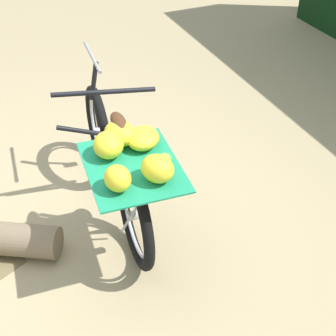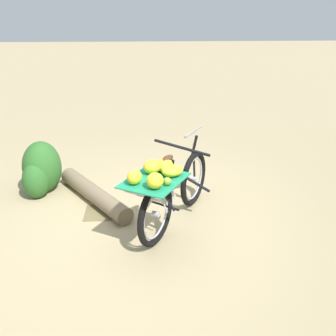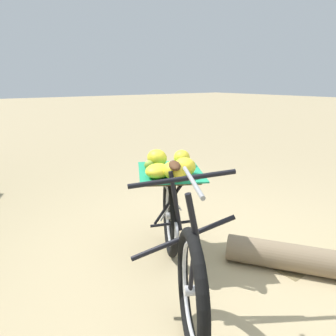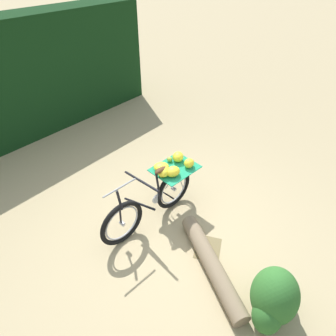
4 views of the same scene
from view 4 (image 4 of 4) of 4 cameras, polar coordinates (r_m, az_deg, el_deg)
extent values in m
plane|color=tan|center=(4.65, 0.10, -10.84)|extent=(60.00, 60.00, 0.00)
cube|color=black|center=(7.14, -27.03, 15.48)|extent=(5.95, 3.45, 2.47)
torus|color=black|center=(4.21, -9.13, -10.81)|extent=(0.67, 0.43, 0.73)
torus|color=#B7B7BC|center=(4.21, -9.13, -10.81)|extent=(0.50, 0.30, 0.57)
cylinder|color=#B7B7BC|center=(4.21, -9.13, -10.81)|extent=(0.09, 0.10, 0.06)
torus|color=black|center=(4.68, 1.14, -4.14)|extent=(0.67, 0.43, 0.73)
torus|color=#B7B7BC|center=(4.68, 1.14, -4.14)|extent=(0.50, 0.30, 0.57)
cylinder|color=#B7B7BC|center=(4.68, 1.14, -4.14)|extent=(0.09, 0.10, 0.06)
cylinder|color=black|center=(4.22, -5.82, -7.08)|extent=(0.38, 0.62, 0.30)
cylinder|color=black|center=(3.98, -5.40, -2.62)|extent=(0.39, 0.63, 0.11)
cylinder|color=black|center=(4.32, -1.99, -3.58)|extent=(0.09, 0.12, 0.49)
cylinder|color=black|center=(4.57, -0.53, -5.12)|extent=(0.21, 0.34, 0.05)
cylinder|color=black|center=(4.45, -0.18, -2.88)|extent=(0.18, 0.29, 0.47)
cylinder|color=black|center=(4.10, -9.44, -9.50)|extent=(0.05, 0.06, 0.30)
cylinder|color=black|center=(3.89, -9.65, -6.38)|extent=(0.08, 0.10, 0.30)
cylinder|color=gray|center=(3.77, -9.62, -3.90)|extent=(0.46, 0.28, 0.02)
ellipsoid|color=#4C2D19|center=(4.18, -1.46, -0.40)|extent=(0.24, 0.19, 0.06)
cylinder|color=#B7B7BC|center=(4.47, -2.30, -6.14)|extent=(0.15, 0.10, 0.16)
cylinder|color=#B7B7BC|center=(4.50, 0.32, -2.92)|extent=(0.12, 0.18, 0.39)
cylinder|color=#B7B7BC|center=(4.62, 2.17, -1.72)|extent=(0.14, 0.22, 0.39)
cube|color=brown|center=(4.44, 1.39, -0.26)|extent=(0.74, 0.68, 0.02)
cube|color=#1E8C60|center=(4.43, 1.39, -0.08)|extent=(0.86, 0.81, 0.01)
ellipsoid|color=yellow|center=(4.36, -1.36, 0.25)|extent=(0.29, 0.30, 0.11)
ellipsoid|color=yellow|center=(4.53, 2.01, 2.25)|extent=(0.20, 0.17, 0.16)
ellipsoid|color=yellow|center=(4.41, 4.21, 0.97)|extent=(0.21, 0.20, 0.15)
ellipsoid|color=yellow|center=(4.24, -0.86, -0.70)|extent=(0.23, 0.20, 0.15)
ellipsoid|color=yellow|center=(4.24, 0.97, -0.69)|extent=(0.28, 0.28, 0.15)
sphere|color=#8CAD38|center=(4.53, 0.30, 1.73)|extent=(0.08, 0.08, 0.08)
cylinder|color=#7F6B51|center=(4.10, 8.66, -18.33)|extent=(1.46, 1.10, 0.23)
ellipsoid|color=#2D6628|center=(3.75, 20.43, -22.70)|extent=(0.59, 0.53, 0.74)
ellipsoid|color=#2D6628|center=(3.95, 20.71, -21.06)|extent=(0.40, 0.36, 0.51)
ellipsoid|color=#2D6628|center=(3.76, 19.10, -26.02)|extent=(0.37, 0.33, 0.48)
cylinder|color=#4C3823|center=(4.00, 19.44, -24.83)|extent=(0.06, 0.06, 0.15)
cube|color=olive|center=(4.38, 7.94, -15.53)|extent=(0.44, 0.36, 0.01)
camera|label=1|loc=(5.21, 26.12, 23.91)|focal=52.69mm
camera|label=2|loc=(7.11, 10.61, 28.49)|focal=40.72mm
camera|label=3|loc=(3.35, -36.17, -6.69)|focal=33.51mm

